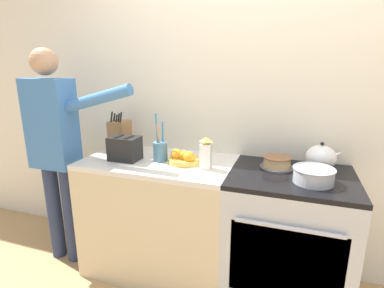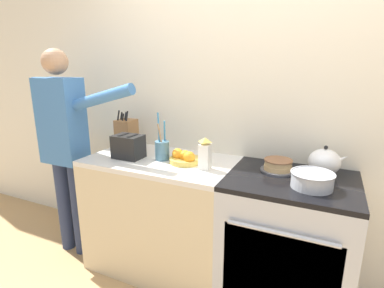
{
  "view_description": "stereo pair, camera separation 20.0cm",
  "coord_description": "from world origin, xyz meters",
  "px_view_note": "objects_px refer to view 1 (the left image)",
  "views": [
    {
      "loc": [
        0.24,
        -1.55,
        1.55
      ],
      "look_at": [
        -0.38,
        0.28,
        1.03
      ],
      "focal_mm": 28.0,
      "sensor_mm": 36.0,
      "label": 1
    },
    {
      "loc": [
        0.43,
        -1.47,
        1.55
      ],
      "look_at": [
        -0.38,
        0.28,
        1.03
      ],
      "focal_mm": 28.0,
      "sensor_mm": 36.0,
      "label": 2
    }
  ],
  "objects_px": {
    "mixing_bowl": "(314,175)",
    "knife_block": "(120,136)",
    "tea_kettle": "(321,158)",
    "milk_carton": "(206,154)",
    "utensil_crock": "(160,150)",
    "stove_range": "(286,237)",
    "toaster": "(125,148)",
    "person_baker": "(55,141)",
    "layer_cake": "(277,163)",
    "fruit_bowl": "(183,158)"
  },
  "relations": [
    {
      "from": "mixing_bowl",
      "to": "knife_block",
      "type": "relative_size",
      "value": 0.75
    },
    {
      "from": "tea_kettle",
      "to": "milk_carton",
      "type": "distance_m",
      "value": 0.75
    },
    {
      "from": "utensil_crock",
      "to": "tea_kettle",
      "type": "bearing_deg",
      "value": 8.91
    },
    {
      "from": "stove_range",
      "to": "toaster",
      "type": "height_order",
      "value": "toaster"
    },
    {
      "from": "person_baker",
      "to": "milk_carton",
      "type": "bearing_deg",
      "value": 18.29
    },
    {
      "from": "layer_cake",
      "to": "fruit_bowl",
      "type": "height_order",
      "value": "fruit_bowl"
    },
    {
      "from": "knife_block",
      "to": "fruit_bowl",
      "type": "distance_m",
      "value": 0.6
    },
    {
      "from": "stove_range",
      "to": "milk_carton",
      "type": "xyz_separation_m",
      "value": [
        -0.54,
        -0.06,
        0.54
      ]
    },
    {
      "from": "person_baker",
      "to": "toaster",
      "type": "bearing_deg",
      "value": 22.17
    },
    {
      "from": "utensil_crock",
      "to": "milk_carton",
      "type": "height_order",
      "value": "utensil_crock"
    },
    {
      "from": "tea_kettle",
      "to": "person_baker",
      "type": "distance_m",
      "value": 1.89
    },
    {
      "from": "layer_cake",
      "to": "milk_carton",
      "type": "relative_size",
      "value": 1.03
    },
    {
      "from": "mixing_bowl",
      "to": "fruit_bowl",
      "type": "height_order",
      "value": "fruit_bowl"
    },
    {
      "from": "layer_cake",
      "to": "tea_kettle",
      "type": "distance_m",
      "value": 0.28
    },
    {
      "from": "milk_carton",
      "to": "tea_kettle",
      "type": "bearing_deg",
      "value": 17.36
    },
    {
      "from": "milk_carton",
      "to": "fruit_bowl",
      "type": "bearing_deg",
      "value": 163.73
    },
    {
      "from": "utensil_crock",
      "to": "milk_carton",
      "type": "relative_size",
      "value": 1.61
    },
    {
      "from": "knife_block",
      "to": "fruit_bowl",
      "type": "bearing_deg",
      "value": -12.9
    },
    {
      "from": "utensil_crock",
      "to": "layer_cake",
      "type": "bearing_deg",
      "value": 7.77
    },
    {
      "from": "mixing_bowl",
      "to": "toaster",
      "type": "distance_m",
      "value": 1.26
    },
    {
      "from": "stove_range",
      "to": "utensil_crock",
      "type": "relative_size",
      "value": 2.57
    },
    {
      "from": "tea_kettle",
      "to": "knife_block",
      "type": "distance_m",
      "value": 1.47
    },
    {
      "from": "knife_block",
      "to": "milk_carton",
      "type": "distance_m",
      "value": 0.78
    },
    {
      "from": "person_baker",
      "to": "mixing_bowl",
      "type": "bearing_deg",
      "value": 15.72
    },
    {
      "from": "tea_kettle",
      "to": "mixing_bowl",
      "type": "bearing_deg",
      "value": -101.73
    },
    {
      "from": "utensil_crock",
      "to": "person_baker",
      "type": "height_order",
      "value": "person_baker"
    },
    {
      "from": "layer_cake",
      "to": "tea_kettle",
      "type": "bearing_deg",
      "value": 12.22
    },
    {
      "from": "mixing_bowl",
      "to": "utensil_crock",
      "type": "xyz_separation_m",
      "value": [
        -1.01,
        0.09,
        0.03
      ]
    },
    {
      "from": "knife_block",
      "to": "milk_carton",
      "type": "relative_size",
      "value": 1.48
    },
    {
      "from": "stove_range",
      "to": "fruit_bowl",
      "type": "height_order",
      "value": "fruit_bowl"
    },
    {
      "from": "knife_block",
      "to": "person_baker",
      "type": "relative_size",
      "value": 0.19
    },
    {
      "from": "layer_cake",
      "to": "knife_block",
      "type": "distance_m",
      "value": 1.2
    },
    {
      "from": "tea_kettle",
      "to": "mixing_bowl",
      "type": "distance_m",
      "value": 0.26
    },
    {
      "from": "milk_carton",
      "to": "knife_block",
      "type": "bearing_deg",
      "value": 166.28
    },
    {
      "from": "layer_cake",
      "to": "utensil_crock",
      "type": "distance_m",
      "value": 0.8
    },
    {
      "from": "knife_block",
      "to": "toaster",
      "type": "distance_m",
      "value": 0.25
    },
    {
      "from": "utensil_crock",
      "to": "toaster",
      "type": "bearing_deg",
      "value": -166.0
    },
    {
      "from": "stove_range",
      "to": "tea_kettle",
      "type": "bearing_deg",
      "value": 43.71
    },
    {
      "from": "utensil_crock",
      "to": "stove_range",
      "type": "bearing_deg",
      "value": 0.39
    },
    {
      "from": "layer_cake",
      "to": "person_baker",
      "type": "xyz_separation_m",
      "value": [
        -1.59,
        -0.25,
        0.08
      ]
    },
    {
      "from": "utensil_crock",
      "to": "fruit_bowl",
      "type": "height_order",
      "value": "utensil_crock"
    },
    {
      "from": "mixing_bowl",
      "to": "fruit_bowl",
      "type": "relative_size",
      "value": 1.1
    },
    {
      "from": "fruit_bowl",
      "to": "knife_block",
      "type": "bearing_deg",
      "value": 167.1
    },
    {
      "from": "knife_block",
      "to": "person_baker",
      "type": "bearing_deg",
      "value": -145.51
    },
    {
      "from": "mixing_bowl",
      "to": "utensil_crock",
      "type": "height_order",
      "value": "utensil_crock"
    },
    {
      "from": "toaster",
      "to": "mixing_bowl",
      "type": "bearing_deg",
      "value": -1.19
    },
    {
      "from": "utensil_crock",
      "to": "milk_carton",
      "type": "xyz_separation_m",
      "value": [
        0.35,
        -0.06,
        0.03
      ]
    },
    {
      "from": "fruit_bowl",
      "to": "milk_carton",
      "type": "distance_m",
      "value": 0.2
    },
    {
      "from": "mixing_bowl",
      "to": "knife_block",
      "type": "height_order",
      "value": "knife_block"
    },
    {
      "from": "toaster",
      "to": "layer_cake",
      "type": "bearing_deg",
      "value": 9.28
    }
  ]
}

